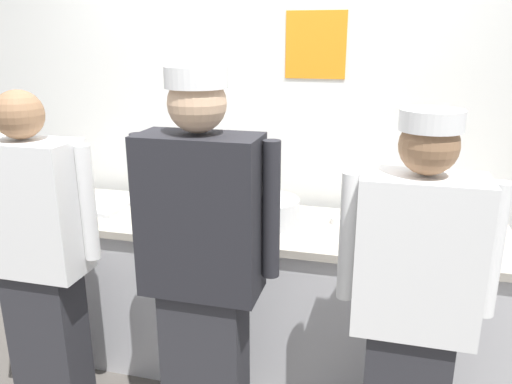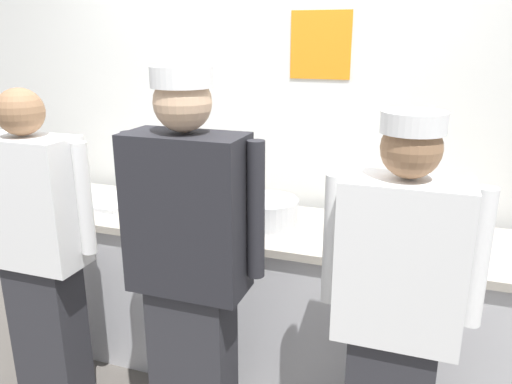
{
  "view_description": "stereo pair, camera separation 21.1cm",
  "coord_description": "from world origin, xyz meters",
  "px_view_note": "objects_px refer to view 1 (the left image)",
  "views": [
    {
      "loc": [
        0.69,
        -2.12,
        1.84
      ],
      "look_at": [
        0.03,
        0.39,
        1.04
      ],
      "focal_mm": 35.51,
      "sensor_mm": 36.0,
      "label": 1
    },
    {
      "loc": [
        0.9,
        -2.06,
        1.84
      ],
      "look_at": [
        0.03,
        0.39,
        1.04
      ],
      "focal_mm": 35.51,
      "sensor_mm": 36.0,
      "label": 2
    }
  ],
  "objects_px": {
    "plate_stack_rear": "(159,214)",
    "squeeze_bottle_primary": "(212,215)",
    "chef_center": "(203,267)",
    "chef_near_left": "(39,256)",
    "ramekin_orange_sauce": "(338,220)",
    "sheet_tray": "(91,204)",
    "ramekin_green_sauce": "(416,236)",
    "mixing_bowl_steel": "(268,211)",
    "plate_stack_front": "(187,203)",
    "ramekin_yellow_sauce": "(463,243)",
    "deli_cup": "(372,219)",
    "chef_far_right": "(412,307)"
  },
  "relations": [
    {
      "from": "sheet_tray",
      "to": "ramekin_orange_sauce",
      "type": "height_order",
      "value": "ramekin_orange_sauce"
    },
    {
      "from": "squeeze_bottle_primary",
      "to": "ramekin_green_sauce",
      "type": "relative_size",
      "value": 1.75
    },
    {
      "from": "mixing_bowl_steel",
      "to": "ramekin_green_sauce",
      "type": "bearing_deg",
      "value": -3.29
    },
    {
      "from": "chef_near_left",
      "to": "mixing_bowl_steel",
      "type": "bearing_deg",
      "value": 33.99
    },
    {
      "from": "ramekin_orange_sauce",
      "to": "plate_stack_rear",
      "type": "bearing_deg",
      "value": -170.07
    },
    {
      "from": "plate_stack_rear",
      "to": "squeeze_bottle_primary",
      "type": "xyz_separation_m",
      "value": [
        0.35,
        -0.11,
        0.06
      ]
    },
    {
      "from": "chef_near_left",
      "to": "chef_center",
      "type": "relative_size",
      "value": 0.94
    },
    {
      "from": "plate_stack_rear",
      "to": "ramekin_green_sauce",
      "type": "height_order",
      "value": "plate_stack_rear"
    },
    {
      "from": "plate_stack_front",
      "to": "ramekin_yellow_sauce",
      "type": "relative_size",
      "value": 1.92
    },
    {
      "from": "chef_far_right",
      "to": "ramekin_green_sauce",
      "type": "distance_m",
      "value": 0.63
    },
    {
      "from": "chef_near_left",
      "to": "sheet_tray",
      "type": "distance_m",
      "value": 0.68
    },
    {
      "from": "plate_stack_rear",
      "to": "mixing_bowl_steel",
      "type": "xyz_separation_m",
      "value": [
        0.59,
        0.08,
        0.04
      ]
    },
    {
      "from": "plate_stack_rear",
      "to": "deli_cup",
      "type": "bearing_deg",
      "value": 7.4
    },
    {
      "from": "plate_stack_front",
      "to": "plate_stack_rear",
      "type": "distance_m",
      "value": 0.23
    },
    {
      "from": "chef_near_left",
      "to": "chef_center",
      "type": "bearing_deg",
      "value": -3.71
    },
    {
      "from": "plate_stack_rear",
      "to": "ramekin_orange_sauce",
      "type": "height_order",
      "value": "plate_stack_rear"
    },
    {
      "from": "chef_far_right",
      "to": "ramekin_yellow_sauce",
      "type": "xyz_separation_m",
      "value": [
        0.24,
        0.59,
        0.05
      ]
    },
    {
      "from": "deli_cup",
      "to": "chef_near_left",
      "type": "bearing_deg",
      "value": -154.62
    },
    {
      "from": "chef_center",
      "to": "chef_near_left",
      "type": "bearing_deg",
      "value": 176.29
    },
    {
      "from": "chef_center",
      "to": "mixing_bowl_steel",
      "type": "bearing_deg",
      "value": 81.03
    },
    {
      "from": "chef_far_right",
      "to": "mixing_bowl_steel",
      "type": "xyz_separation_m",
      "value": [
        -0.73,
        0.67,
        0.09
      ]
    },
    {
      "from": "mixing_bowl_steel",
      "to": "deli_cup",
      "type": "height_order",
      "value": "mixing_bowl_steel"
    },
    {
      "from": "chef_center",
      "to": "ramekin_green_sauce",
      "type": "bearing_deg",
      "value": 36.84
    },
    {
      "from": "chef_near_left",
      "to": "chef_far_right",
      "type": "bearing_deg",
      "value": -1.06
    },
    {
      "from": "chef_near_left",
      "to": "mixing_bowl_steel",
      "type": "xyz_separation_m",
      "value": [
        0.95,
        0.64,
        0.09
      ]
    },
    {
      "from": "chef_center",
      "to": "plate_stack_front",
      "type": "bearing_deg",
      "value": 116.21
    },
    {
      "from": "deli_cup",
      "to": "chef_center",
      "type": "bearing_deg",
      "value": -130.56
    },
    {
      "from": "chef_center",
      "to": "plate_stack_rear",
      "type": "distance_m",
      "value": 0.78
    },
    {
      "from": "plate_stack_rear",
      "to": "chef_near_left",
      "type": "bearing_deg",
      "value": -122.27
    },
    {
      "from": "mixing_bowl_steel",
      "to": "ramekin_yellow_sauce",
      "type": "height_order",
      "value": "mixing_bowl_steel"
    },
    {
      "from": "ramekin_green_sauce",
      "to": "mixing_bowl_steel",
      "type": "bearing_deg",
      "value": 176.71
    },
    {
      "from": "chef_center",
      "to": "ramekin_green_sauce",
      "type": "distance_m",
      "value": 1.08
    },
    {
      "from": "chef_center",
      "to": "sheet_tray",
      "type": "distance_m",
      "value": 1.21
    },
    {
      "from": "plate_stack_rear",
      "to": "mixing_bowl_steel",
      "type": "bearing_deg",
      "value": 7.64
    },
    {
      "from": "chef_center",
      "to": "mixing_bowl_steel",
      "type": "height_order",
      "value": "chef_center"
    },
    {
      "from": "ramekin_yellow_sauce",
      "to": "plate_stack_rear",
      "type": "bearing_deg",
      "value": -179.84
    },
    {
      "from": "plate_stack_rear",
      "to": "ramekin_green_sauce",
      "type": "distance_m",
      "value": 1.35
    },
    {
      "from": "ramekin_orange_sauce",
      "to": "ramekin_green_sauce",
      "type": "distance_m",
      "value": 0.42
    },
    {
      "from": "plate_stack_rear",
      "to": "deli_cup",
      "type": "distance_m",
      "value": 1.15
    },
    {
      "from": "chef_near_left",
      "to": "mixing_bowl_steel",
      "type": "distance_m",
      "value": 1.15
    },
    {
      "from": "chef_far_right",
      "to": "plate_stack_rear",
      "type": "bearing_deg",
      "value": 155.92
    },
    {
      "from": "plate_stack_front",
      "to": "ramekin_yellow_sauce",
      "type": "height_order",
      "value": "plate_stack_front"
    },
    {
      "from": "plate_stack_front",
      "to": "deli_cup",
      "type": "xyz_separation_m",
      "value": [
        1.06,
        -0.07,
        0.03
      ]
    },
    {
      "from": "chef_near_left",
      "to": "plate_stack_front",
      "type": "relative_size",
      "value": 8.14
    },
    {
      "from": "ramekin_green_sauce",
      "to": "deli_cup",
      "type": "relative_size",
      "value": 1.02
    },
    {
      "from": "plate_stack_rear",
      "to": "squeeze_bottle_primary",
      "type": "bearing_deg",
      "value": -17.35
    },
    {
      "from": "plate_stack_rear",
      "to": "squeeze_bottle_primary",
      "type": "height_order",
      "value": "squeeze_bottle_primary"
    },
    {
      "from": "deli_cup",
      "to": "chef_far_right",
      "type": "bearing_deg",
      "value": -76.02
    },
    {
      "from": "plate_stack_front",
      "to": "ramekin_green_sauce",
      "type": "xyz_separation_m",
      "value": [
        1.28,
        -0.18,
        -0.0
      ]
    },
    {
      "from": "chef_near_left",
      "to": "ramekin_green_sauce",
      "type": "height_order",
      "value": "chef_near_left"
    }
  ]
}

